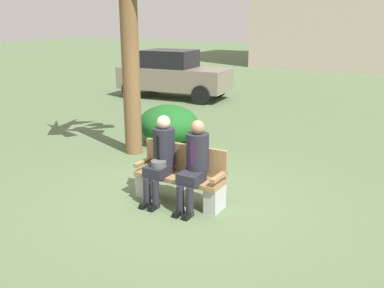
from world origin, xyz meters
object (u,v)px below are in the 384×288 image
(parked_car_near, at_px, (173,74))
(park_bench, at_px, (181,177))
(seated_man_left, at_px, (161,155))
(seated_man_right, at_px, (195,161))
(shrub_near_bench, at_px, (169,124))

(parked_car_near, bearing_deg, park_bench, -57.63)
(park_bench, relative_size, parked_car_near, 0.36)
(park_bench, distance_m, seated_man_left, 0.47)
(park_bench, xyz_separation_m, seated_man_right, (0.31, -0.11, 0.35))
(shrub_near_bench, height_order, parked_car_near, parked_car_near)
(park_bench, relative_size, shrub_near_bench, 1.02)
(seated_man_left, height_order, parked_car_near, parked_car_near)
(park_bench, distance_m, shrub_near_bench, 3.27)
(seated_man_left, xyz_separation_m, parked_car_near, (-4.53, 7.72, 0.08))
(seated_man_left, distance_m, parked_car_near, 8.95)
(parked_car_near, bearing_deg, seated_man_right, -56.40)
(seated_man_right, relative_size, parked_car_near, 0.34)
(seated_man_left, xyz_separation_m, seated_man_right, (0.59, 0.01, 0.00))
(seated_man_right, distance_m, parked_car_near, 9.26)
(park_bench, distance_m, seated_man_right, 0.48)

